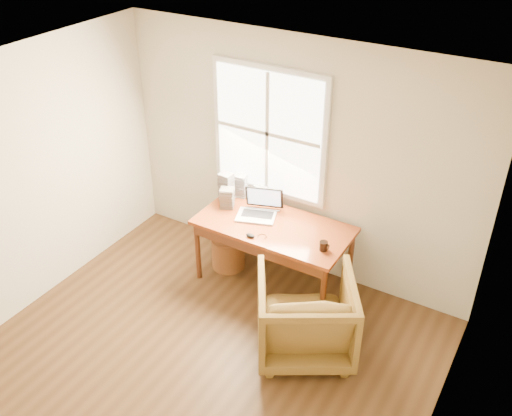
{
  "coord_description": "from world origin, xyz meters",
  "views": [
    {
      "loc": [
        2.33,
        -2.5,
        3.98
      ],
      "look_at": [
        -0.12,
        1.65,
        0.99
      ],
      "focal_mm": 40.0,
      "sensor_mm": 36.0,
      "label": 1
    }
  ],
  "objects": [
    {
      "name": "cd_stack_c",
      "position": [
        -0.69,
        1.98,
        0.91
      ],
      "size": [
        0.15,
        0.13,
        0.32
      ],
      "primitive_type": "cube",
      "rotation": [
        0.0,
        0.0,
        -0.05
      ],
      "color": "#A1A2AF",
      "rests_on": "desk"
    },
    {
      "name": "armchair",
      "position": [
        0.73,
        1.09,
        0.41
      ],
      "size": [
        1.2,
        1.21,
        0.81
      ],
      "primitive_type": "imported",
      "rotation": [
        0.0,
        0.0,
        3.68
      ],
      "color": "brown",
      "rests_on": "room_shell"
    },
    {
      "name": "desk",
      "position": [
        0.0,
        1.8,
        0.73
      ],
      "size": [
        1.6,
        0.8,
        0.04
      ],
      "primitive_type": "cube",
      "color": "brown",
      "rests_on": "room_shell"
    },
    {
      "name": "wicker_stool",
      "position": [
        -0.57,
        1.8,
        0.19
      ],
      "size": [
        0.41,
        0.41,
        0.37
      ],
      "primitive_type": "cylinder",
      "rotation": [
        0.0,
        0.0,
        -0.1
      ],
      "color": "brown",
      "rests_on": "room_shell"
    },
    {
      "name": "mouse",
      "position": [
        -0.09,
        1.49,
        0.77
      ],
      "size": [
        0.1,
        0.06,
        0.03
      ],
      "primitive_type": "ellipsoid",
      "rotation": [
        0.0,
        0.0,
        -0.06
      ],
      "color": "black",
      "rests_on": "desk"
    },
    {
      "name": "cd_stack_b",
      "position": [
        -0.6,
        1.85,
        0.86
      ],
      "size": [
        0.18,
        0.17,
        0.22
      ],
      "primitive_type": "cube",
      "rotation": [
        0.0,
        0.0,
        0.4
      ],
      "color": "#29292E",
      "rests_on": "desk"
    },
    {
      "name": "cd_stack_d",
      "position": [
        -0.35,
        2.16,
        0.84
      ],
      "size": [
        0.17,
        0.16,
        0.18
      ],
      "primitive_type": "cube",
      "rotation": [
        0.0,
        0.0,
        -0.3
      ],
      "color": "silver",
      "rests_on": "desk"
    },
    {
      "name": "cd_stack_a",
      "position": [
        -0.59,
        2.13,
        0.88
      ],
      "size": [
        0.15,
        0.13,
        0.26
      ],
      "primitive_type": "cube",
      "rotation": [
        0.0,
        0.0,
        0.14
      ],
      "color": "#B5B8C1",
      "rests_on": "desk"
    },
    {
      "name": "coffee_mug",
      "position": [
        0.63,
        1.66,
        0.8
      ],
      "size": [
        0.08,
        0.08,
        0.09
      ],
      "primitive_type": "cylinder",
      "rotation": [
        0.0,
        0.0,
        0.02
      ],
      "color": "black",
      "rests_on": "desk"
    },
    {
      "name": "room_shell",
      "position": [
        -0.02,
        0.16,
        1.32
      ],
      "size": [
        4.04,
        4.54,
        2.64
      ],
      "color": "#4C311A",
      "rests_on": "ground"
    },
    {
      "name": "laptop",
      "position": [
        -0.23,
        1.83,
        0.89
      ],
      "size": [
        0.47,
        0.48,
        0.27
      ],
      "primitive_type": null,
      "rotation": [
        0.0,
        0.0,
        0.33
      ],
      "color": "silver",
      "rests_on": "desk"
    }
  ]
}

